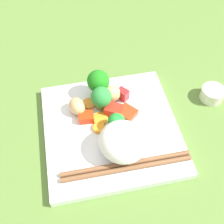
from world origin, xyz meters
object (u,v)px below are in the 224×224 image
square_plate (111,129)px  rice_mound (123,142)px  broccoli_floret_2 (98,82)px  carrot_slice_2 (99,129)px  sauce_cup (212,94)px  chopstick_pair (127,166)px

square_plate → rice_mound: rice_mound is taller
square_plate → broccoli_floret_2: bearing=5.1°
square_plate → carrot_slice_2: bearing=96.7°
rice_mound → carrot_slice_2: (4.88, 3.13, -2.52)cm
sauce_cup → square_plate: bearing=99.7°
carrot_slice_2 → chopstick_pair: 8.65cm
square_plate → carrot_slice_2: (-0.27, 2.24, 1.13)cm
broccoli_floret_2 → carrot_slice_2: bearing=169.6°
carrot_slice_2 → chopstick_pair: bearing=-159.5°
broccoli_floret_2 → chopstick_pair: broccoli_floret_2 is taller
chopstick_pair → square_plate: bearing=96.6°
square_plate → broccoli_floret_2: broccoli_floret_2 is taller
rice_mound → chopstick_pair: 4.04cm
broccoli_floret_2 → sauce_cup: bearing=-101.2°
chopstick_pair → broccoli_floret_2: bearing=96.5°
rice_mound → sauce_cup: 22.57cm
broccoli_floret_2 → chopstick_pair: bearing=-174.8°
square_plate → rice_mound: 6.37cm
square_plate → chopstick_pair: 8.50cm
rice_mound → carrot_slice_2: size_ratio=3.66×
carrot_slice_2 → sauce_cup: (3.93, -23.67, -0.63)cm
chopstick_pair → sauce_cup: (12.04, -20.64, -0.72)cm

